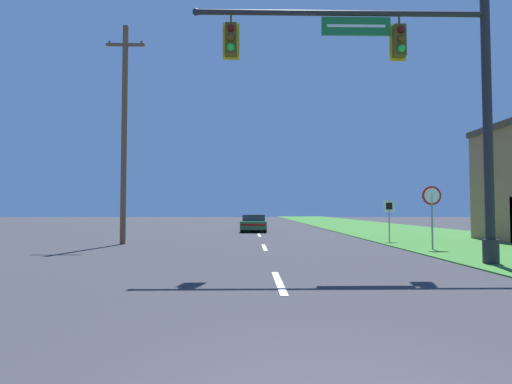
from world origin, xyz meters
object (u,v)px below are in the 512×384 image
object	(u,v)px
stop_sign	(432,203)
route_sign_post	(389,211)
signal_mast	(418,94)
car_ahead	(254,223)
utility_pole_near	(124,130)

from	to	relation	value
stop_sign	route_sign_post	bearing A→B (deg)	96.13
signal_mast	stop_sign	distance (m)	5.73
signal_mast	car_ahead	world-z (taller)	signal_mast
signal_mast	route_sign_post	bearing A→B (deg)	76.45
signal_mast	utility_pole_near	world-z (taller)	utility_pole_near
car_ahead	utility_pole_near	world-z (taller)	utility_pole_near
car_ahead	utility_pole_near	xyz separation A→B (m)	(-6.24, -10.57, 4.71)
car_ahead	route_sign_post	world-z (taller)	route_sign_post
utility_pole_near	car_ahead	bearing A→B (deg)	59.46
signal_mast	utility_pole_near	bearing A→B (deg)	146.71
signal_mast	route_sign_post	distance (m)	8.85
stop_sign	route_sign_post	distance (m)	3.75
stop_sign	utility_pole_near	bearing A→B (deg)	167.43
car_ahead	route_sign_post	size ratio (longest dim) A/B	2.21
route_sign_post	utility_pole_near	world-z (taller)	utility_pole_near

